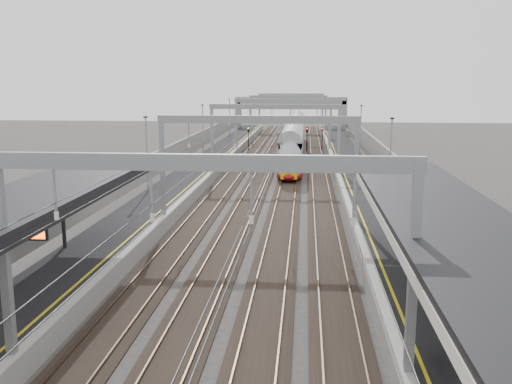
% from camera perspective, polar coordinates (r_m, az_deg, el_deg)
% --- Properties ---
extents(platform_left, '(4.00, 120.00, 1.00)m').
position_cam_1_polar(platform_left, '(61.10, -5.49, 2.20)').
color(platform_left, black).
rests_on(platform_left, ground).
extents(platform_right, '(4.00, 120.00, 1.00)m').
position_cam_1_polar(platform_right, '(60.29, 9.65, 1.98)').
color(platform_right, black).
rests_on(platform_right, ground).
extents(tracks, '(11.40, 140.00, 0.20)m').
position_cam_1_polar(tracks, '(60.24, 2.03, 1.68)').
color(tracks, black).
rests_on(tracks, ground).
extents(overhead_line, '(13.00, 140.00, 6.60)m').
position_cam_1_polar(overhead_line, '(66.17, 2.37, 7.82)').
color(overhead_line, gray).
rests_on(overhead_line, platform_left).
extents(canopy_right, '(4.40, 30.00, 4.24)m').
position_cam_1_polar(canopy_right, '(18.63, 20.30, -4.00)').
color(canopy_right, black).
rests_on(canopy_right, platform_right).
extents(overbridge, '(22.00, 2.20, 6.90)m').
position_cam_1_polar(overbridge, '(114.51, 3.52, 8.67)').
color(overbridge, gray).
rests_on(overbridge, ground).
extents(wall_left, '(0.30, 120.00, 3.20)m').
position_cam_1_polar(wall_left, '(61.61, -8.44, 3.24)').
color(wall_left, gray).
rests_on(wall_left, ground).
extents(wall_right, '(0.30, 120.00, 3.20)m').
position_cam_1_polar(wall_right, '(60.48, 12.71, 2.95)').
color(wall_right, gray).
rests_on(wall_right, ground).
extents(train, '(2.52, 45.95, 3.99)m').
position_cam_1_polar(train, '(75.92, 3.82, 5.03)').
color(train, '#9F0E12').
rests_on(train, ground).
extents(bench, '(0.54, 1.78, 0.91)m').
position_cam_1_polar(bench, '(19.40, 19.60, -14.50)').
color(bench, black).
rests_on(bench, platform_right).
extents(signal_green, '(0.32, 0.32, 3.48)m').
position_cam_1_polar(signal_green, '(82.57, -0.76, 5.84)').
color(signal_green, black).
rests_on(signal_green, ground).
extents(signal_red_near, '(0.32, 0.32, 3.48)m').
position_cam_1_polar(signal_red_near, '(81.91, 5.11, 5.75)').
color(signal_red_near, black).
rests_on(signal_red_near, ground).
extents(signal_red_far, '(0.32, 0.32, 3.48)m').
position_cam_1_polar(signal_red_far, '(82.70, 6.64, 5.77)').
color(signal_red_far, black).
rests_on(signal_red_far, ground).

